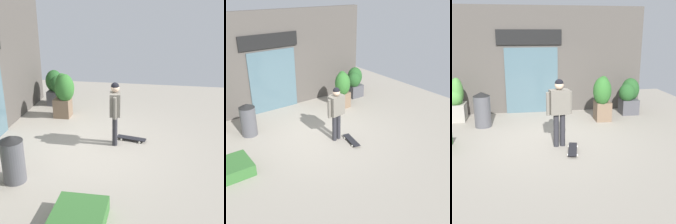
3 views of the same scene
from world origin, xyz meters
The scene contains 7 objects.
ground_plane centered at (0.00, 0.00, 0.00)m, with size 12.00×12.00×0.00m, color gray.
building_facade centered at (-0.01, 2.83, 1.75)m, with size 7.24×0.31×3.54m.
skateboarder centered at (0.24, -0.51, 1.02)m, with size 0.63×0.32×1.66m.
skateboard centered at (0.50, -0.92, 0.06)m, with size 0.35×0.81×0.08m.
planter_box_left centered at (1.86, 1.35, 0.82)m, with size 0.58×0.66×1.41m.
planter_box_right centered at (2.96, 1.97, 0.66)m, with size 0.75×0.72×1.21m.
trash_bin centered at (-1.77, 1.31, 0.52)m, with size 0.48×0.48×1.05m.
Camera 2 is at (-4.20, -6.66, 4.35)m, focal length 45.85 mm.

